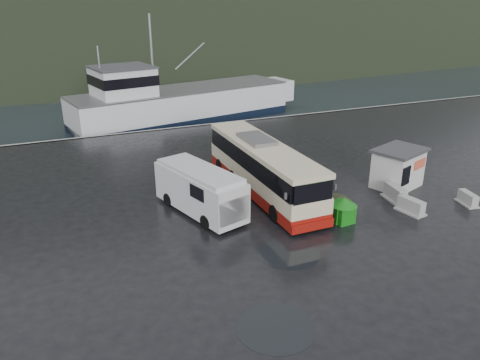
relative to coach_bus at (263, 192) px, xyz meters
name	(u,v)px	position (x,y,z in m)	size (l,w,h in m)	color
ground	(266,218)	(-1.32, -3.30, 0.00)	(160.00, 160.00, 0.00)	black
harbor_water	(81,42)	(-1.32, 106.70, 0.00)	(300.00, 180.00, 0.02)	black
quay_edge	(172,128)	(-1.32, 16.70, 0.00)	(160.00, 0.60, 1.50)	#999993
headland	(76,18)	(8.68, 246.70, 0.00)	(780.00, 540.00, 570.00)	black
coach_bus	(263,192)	(0.00, 0.00, 0.00)	(2.96, 11.75, 3.32)	beige
white_van	(201,212)	(-4.41, -1.18, 0.00)	(2.16, 6.29, 2.63)	silver
waste_bin_left	(342,222)	(2.25, -5.31, 0.00)	(1.02, 1.02, 1.42)	#137014
waste_bin_right	(339,220)	(2.19, -5.06, 0.00)	(0.97, 0.97, 1.35)	#137014
dome_tent	(337,213)	(2.56, -4.31, 0.00)	(1.84, 2.57, 1.01)	#292C1A
ticket_kiosk	(395,186)	(8.29, -2.36, 0.00)	(3.20, 2.42, 2.50)	silver
jersey_barrier_a	(410,212)	(6.45, -5.77, 0.00)	(0.83, 1.66, 0.83)	#999993
jersey_barrier_b	(394,200)	(6.76, -4.08, 0.00)	(0.89, 1.79, 0.89)	#999993
jersey_barrier_c	(467,204)	(10.30, -6.17, 0.00)	(0.72, 1.43, 0.72)	#999993
fishing_trawler	(183,108)	(1.97, 24.29, 0.00)	(28.05, 6.13, 11.22)	silver
puddles	(283,285)	(-3.45, -9.35, 0.01)	(5.96, 7.52, 0.01)	black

